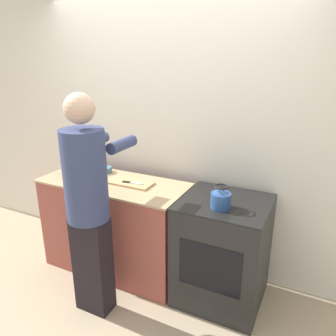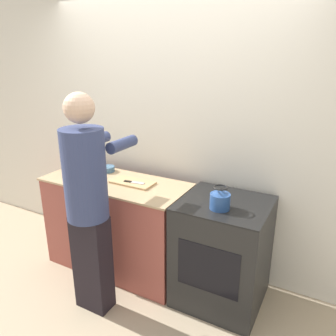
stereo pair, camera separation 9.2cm
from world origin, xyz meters
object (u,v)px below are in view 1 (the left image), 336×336
object	(u,v)px
knife	(132,183)
canister_jar	(70,167)
kettle	(221,199)
bowl_prep	(105,170)
cutting_board	(131,183)
oven	(222,251)
person	(88,201)

from	to	relation	value
knife	canister_jar	size ratio (longest dim) A/B	1.18
knife	kettle	xyz separation A→B (m)	(0.85, -0.10, 0.05)
knife	bowl_prep	world-z (taller)	bowl_prep
cutting_board	canister_jar	size ratio (longest dim) A/B	2.33
oven	bowl_prep	distance (m)	1.36
oven	canister_jar	world-z (taller)	canister_jar
kettle	cutting_board	bearing A→B (deg)	172.54
oven	bowl_prep	size ratio (longest dim) A/B	6.38
cutting_board	knife	bearing A→B (deg)	-38.55
person	canister_jar	xyz separation A→B (m)	(-0.65, 0.52, 0.01)
kettle	canister_jar	xyz separation A→B (m)	(-1.53, 0.07, -0.00)
knife	bowl_prep	xyz separation A→B (m)	(-0.42, 0.17, 0.00)
kettle	bowl_prep	bearing A→B (deg)	168.22
oven	canister_jar	bearing A→B (deg)	-177.82
oven	bowl_prep	world-z (taller)	bowl_prep
cutting_board	kettle	size ratio (longest dim) A/B	2.20
cutting_board	kettle	distance (m)	0.87
cutting_board	bowl_prep	bearing A→B (deg)	159.43
kettle	oven	bearing A→B (deg)	89.82
knife	kettle	bearing A→B (deg)	-13.78
cutting_board	oven	bearing A→B (deg)	1.02
cutting_board	canister_jar	world-z (taller)	canister_jar
cutting_board	canister_jar	xyz separation A→B (m)	(-0.67, -0.04, 0.06)
cutting_board	canister_jar	bearing A→B (deg)	-176.32
person	knife	world-z (taller)	person
kettle	canister_jar	size ratio (longest dim) A/B	1.06
cutting_board	bowl_prep	distance (m)	0.43
oven	kettle	bearing A→B (deg)	-90.18
knife	kettle	distance (m)	0.85
bowl_prep	cutting_board	bearing A→B (deg)	-20.57
person	cutting_board	distance (m)	0.56
oven	person	distance (m)	1.18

